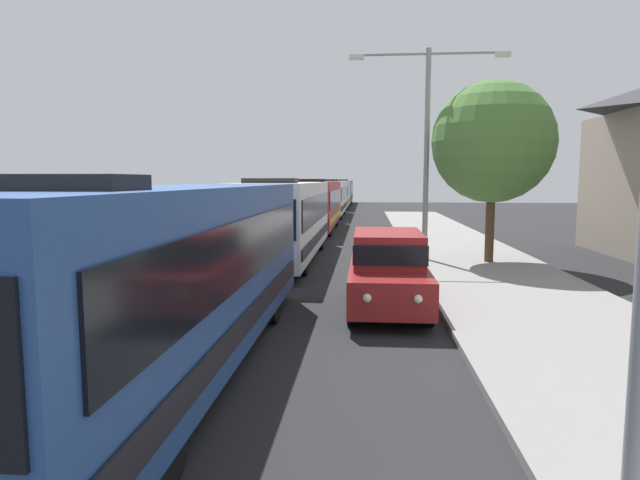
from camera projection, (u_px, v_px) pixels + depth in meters
name	position (u px, v px, depth m)	size (l,w,h in m)	color
bus_lead	(172.00, 270.00, 8.75)	(2.58, 11.11, 3.21)	#284C8C
bus_second_in_line	(286.00, 217.00, 21.07)	(2.58, 11.23, 3.21)	silver
bus_middle	(315.00, 203.00, 33.36)	(2.58, 11.89, 3.21)	maroon
bus_fourth_in_line	(330.00, 197.00, 46.19)	(2.58, 11.62, 3.21)	silver
bus_rear	(338.00, 193.00, 58.98)	(2.58, 10.64, 3.21)	silver
bus_tail_end	(342.00, 191.00, 70.58)	(2.58, 10.82, 3.21)	#33724C
white_suv	(388.00, 267.00, 13.03)	(1.86, 4.78, 1.90)	maroon
streetlamp_mid	(427.00, 131.00, 19.94)	(5.87, 0.28, 7.82)	gray
roadside_tree	(493.00, 142.00, 19.30)	(4.39, 4.39, 6.57)	#4C3823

